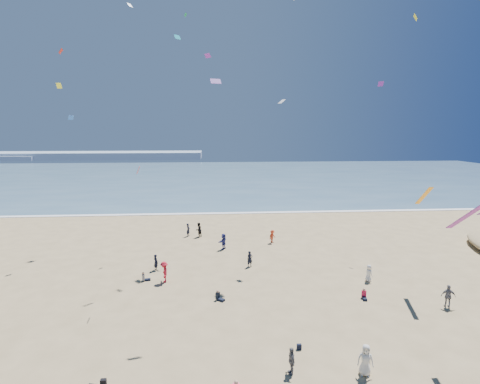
{
  "coord_description": "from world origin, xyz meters",
  "views": [
    {
      "loc": [
        0.3,
        -14.86,
        13.43
      ],
      "look_at": [
        2.0,
        8.0,
        9.65
      ],
      "focal_mm": 28.0,
      "sensor_mm": 36.0,
      "label": 1
    }
  ],
  "objects": [
    {
      "name": "navy_bag",
      "position": [
        5.54,
        6.13,
        0.17
      ],
      "size": [
        0.28,
        0.18,
        0.34
      ],
      "primitive_type": "cube",
      "color": "black",
      "rests_on": "ground"
    },
    {
      "name": "surf_line",
      "position": [
        0.0,
        45.0,
        0.04
      ],
      "size": [
        220.0,
        1.2,
        0.08
      ],
      "primitive_type": "cube",
      "color": "white",
      "rests_on": "ground"
    },
    {
      "name": "ocean",
      "position": [
        0.0,
        95.0,
        0.03
      ],
      "size": [
        220.0,
        100.0,
        0.06
      ],
      "primitive_type": "cube",
      "color": "#476B84",
      "rests_on": "ground"
    },
    {
      "name": "kites_aloft",
      "position": [
        8.1,
        13.52,
        15.3
      ],
      "size": [
        34.91,
        37.13,
        26.28
      ],
      "color": "silver",
      "rests_on": "ground"
    },
    {
      "name": "headland_far",
      "position": [
        -60.0,
        170.0,
        1.6
      ],
      "size": [
        110.0,
        20.0,
        3.2
      ],
      "primitive_type": "cube",
      "color": "#7A8EA8",
      "rests_on": "ground"
    },
    {
      "name": "black_backpack",
      "position": [
        -5.62,
        3.58,
        0.19
      ],
      "size": [
        0.3,
        0.22,
        0.38
      ],
      "primitive_type": "cube",
      "color": "black",
      "rests_on": "ground"
    },
    {
      "name": "standing_flyers",
      "position": [
        3.74,
        14.26,
        0.87
      ],
      "size": [
        37.02,
        37.22,
        1.9
      ],
      "color": "slate",
      "rests_on": "ground"
    },
    {
      "name": "seated_group",
      "position": [
        2.74,
        9.29,
        0.42
      ],
      "size": [
        19.3,
        18.49,
        0.84
      ],
      "color": "silver",
      "rests_on": "ground"
    }
  ]
}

